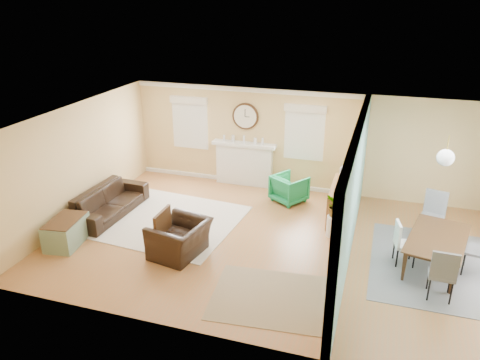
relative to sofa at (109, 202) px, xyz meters
The scene contains 27 objects.
floor 3.96m from the sofa, ahead, with size 9.00×9.00×0.00m, color #A27041.
wall_back 4.96m from the sofa, 35.75° to the left, with size 9.00×0.02×2.60m, color #D9B26E.
wall_front 5.15m from the sofa, 38.65° to the right, with size 9.00×0.02×2.60m, color #D9B26E.
wall_left 1.13m from the sofa, 164.05° to the right, with size 0.02×6.00×2.60m, color #D9B26E.
ceiling 4.56m from the sofa, ahead, with size 9.00×6.00×0.02m, color white.
partition 5.56m from the sofa, ahead, with size 0.17×6.00×2.60m.
fireplace 3.67m from the sofa, 48.03° to the left, with size 1.70×0.30×1.17m.
wall_clock 4.03m from the sofa, 48.92° to the left, with size 0.70×0.07×0.70m.
window_left 3.23m from the sofa, 72.18° to the left, with size 1.05×0.13×1.42m.
window_right 5.06m from the sofa, 34.95° to the left, with size 1.05×0.13×1.42m.
pendant 7.20m from the sofa, ahead, with size 0.30×0.30×0.55m.
rug_cream 1.40m from the sofa, ahead, with size 3.21×2.78×0.02m, color beige.
rug_jute 4.81m from the sofa, 24.23° to the right, with size 2.00×1.63×0.01m, color tan.
rug_grey 7.11m from the sofa, ahead, with size 2.35×2.94×0.01m, color slate.
sofa is the anchor object (origin of this frame).
eames_chair 2.58m from the sofa, 26.26° to the right, with size 1.09×0.95×0.71m, color black.
green_chair 4.32m from the sofa, 27.44° to the left, with size 0.73×0.75×0.68m, color #177E47.
trunk 1.46m from the sofa, 93.10° to the right, with size 0.71×1.03×0.55m.
credenza 5.35m from the sofa, 15.64° to the left, with size 0.50×1.48×0.80m.
tv 5.39m from the sofa, 15.69° to the left, with size 1.16×0.15×0.67m, color black.
garden_stool 5.14m from the sofa, ahead, with size 0.31×0.31×0.45m, color white.
potted_plant 5.15m from the sofa, ahead, with size 0.42×0.36×0.47m, color #337F33.
dining_table 7.11m from the sofa, ahead, with size 1.75×0.98×0.62m, color #492C16.
dining_chair_n 7.13m from the sofa, ahead, with size 0.56×0.56×1.02m.
dining_chair_s 7.17m from the sofa, ahead, with size 0.44×0.44×0.97m.
dining_chair_w 6.52m from the sofa, ahead, with size 0.45×0.45×0.86m.
dining_chair_e 7.76m from the sofa, ahead, with size 0.54×0.54×1.02m.
Camera 1 is at (1.93, -8.28, 4.87)m, focal length 35.00 mm.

